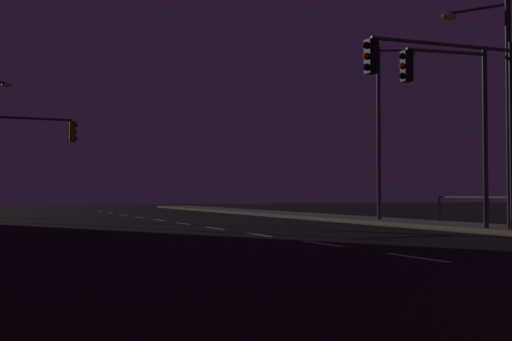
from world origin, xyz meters
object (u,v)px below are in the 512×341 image
at_px(traffic_light_near_left, 451,92).
at_px(street_lamp_median, 385,116).
at_px(traffic_light_far_center, 451,100).
at_px(traffic_light_overhead_east, 33,145).
at_px(street_lamp_far_end, 497,90).

xyz_separation_m(traffic_light_near_left, street_lamp_median, (3.30, 8.74, 0.31)).
bearing_deg(traffic_light_far_center, traffic_light_overhead_east, 126.94).
bearing_deg(traffic_light_far_center, street_lamp_far_end, -23.53).
relative_size(traffic_light_near_left, street_lamp_median, 0.78).
distance_m(traffic_light_near_left, street_lamp_far_end, 2.43).
relative_size(traffic_light_near_left, street_lamp_far_end, 0.80).
bearing_deg(traffic_light_near_left, traffic_light_overhead_east, 122.25).
height_order(traffic_light_overhead_east, traffic_light_far_center, traffic_light_far_center).
height_order(traffic_light_overhead_east, street_lamp_far_end, street_lamp_far_end).
bearing_deg(traffic_light_overhead_east, street_lamp_median, -29.01).
xyz_separation_m(traffic_light_far_center, street_lamp_far_end, (1.31, -0.57, 0.31)).
bearing_deg(street_lamp_median, traffic_light_near_left, -110.70).
distance_m(traffic_light_overhead_east, traffic_light_far_center, 18.74).
relative_size(traffic_light_overhead_east, street_lamp_median, 0.66).
bearing_deg(traffic_light_near_left, street_lamp_far_end, 17.73).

